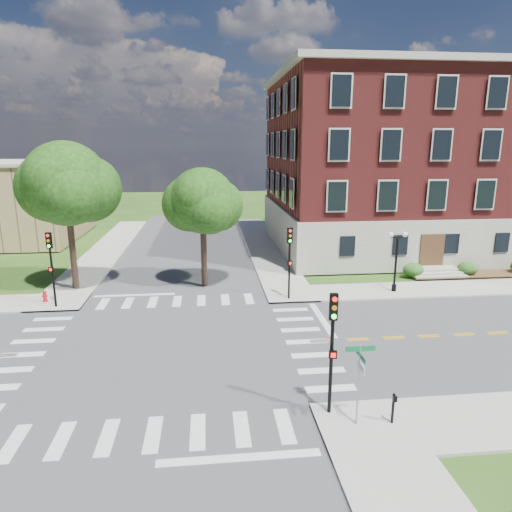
{
  "coord_description": "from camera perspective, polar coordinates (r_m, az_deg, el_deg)",
  "views": [
    {
      "loc": [
        2.15,
        -21.91,
        10.16
      ],
      "look_at": [
        5.18,
        6.31,
        3.2
      ],
      "focal_mm": 32.0,
      "sensor_mm": 36.0,
      "label": 1
    }
  ],
  "objects": [
    {
      "name": "ground",
      "position": [
        24.25,
        -10.86,
        -11.26
      ],
      "size": [
        160.0,
        160.0,
        0.0
      ],
      "primitive_type": "plane",
      "color": "#264814",
      "rests_on": "ground"
    },
    {
      "name": "crosswalk_east",
      "position": [
        24.68,
        6.34,
        -10.63
      ],
      "size": [
        2.2,
        10.2,
        0.02
      ],
      "primitive_type": null,
      "color": "silver",
      "rests_on": "ground"
    },
    {
      "name": "twin_lamp_west",
      "position": [
        33.0,
        17.11,
        -0.23
      ],
      "size": [
        1.36,
        0.36,
        4.23
      ],
      "color": "black",
      "rests_on": "ground"
    },
    {
      "name": "tree_c",
      "position": [
        33.96,
        -22.64,
        8.29
      ],
      "size": [
        5.77,
        5.77,
        10.32
      ],
      "color": "black",
      "rests_on": "ground"
    },
    {
      "name": "main_building",
      "position": [
        49.08,
        20.68,
        10.79
      ],
      "size": [
        30.6,
        22.4,
        16.5
      ],
      "color": "#9C998A",
      "rests_on": "ground"
    },
    {
      "name": "traffic_signal_nw",
      "position": [
        31.05,
        -24.25,
        -0.44
      ],
      "size": [
        0.37,
        0.42,
        4.8
      ],
      "color": "black",
      "rests_on": "ground"
    },
    {
      "name": "push_button_post",
      "position": [
        18.33,
        16.79,
        -17.59
      ],
      "size": [
        0.14,
        0.21,
        1.2
      ],
      "color": "black",
      "rests_on": "ground"
    },
    {
      "name": "stop_bar_east",
      "position": [
        27.72,
        8.27,
        -7.88
      ],
      "size": [
        0.4,
        5.5,
        0.0
      ],
      "primitive_type": "cube",
      "color": "silver",
      "rests_on": "ground"
    },
    {
      "name": "traffic_signal_se",
      "position": [
        17.36,
        9.51,
        -10.12
      ],
      "size": [
        0.36,
        0.4,
        4.8
      ],
      "color": "black",
      "rests_on": "ground"
    },
    {
      "name": "road_ew",
      "position": [
        24.25,
        -10.86,
        -11.25
      ],
      "size": [
        90.0,
        12.0,
        0.01
      ],
      "primitive_type": "cube",
      "color": "#3D3D3F",
      "rests_on": "ground"
    },
    {
      "name": "sidewalk_ne",
      "position": [
        40.83,
        12.97,
        -0.9
      ],
      "size": [
        34.0,
        34.0,
        0.12
      ],
      "color": "#9E9B93",
      "rests_on": "ground"
    },
    {
      "name": "fire_hydrant",
      "position": [
        33.03,
        -24.88,
        -4.62
      ],
      "size": [
        0.35,
        0.35,
        0.75
      ],
      "color": "#AD0D15",
      "rests_on": "ground"
    },
    {
      "name": "traffic_signal_ne",
      "position": [
        29.9,
        4.22,
        0.25
      ],
      "size": [
        0.37,
        0.43,
        4.8
      ],
      "color": "black",
      "rests_on": "ground"
    },
    {
      "name": "street_sign_pole",
      "position": [
        17.25,
        12.82,
        -13.67
      ],
      "size": [
        1.1,
        1.1,
        3.1
      ],
      "color": "gray",
      "rests_on": "ground"
    },
    {
      "name": "tree_d",
      "position": [
        32.59,
        -6.71,
        6.83
      ],
      "size": [
        4.66,
        4.66,
        8.51
      ],
      "color": "black",
      "rests_on": "ground"
    },
    {
      "name": "road_ns",
      "position": [
        24.25,
        -10.86,
        -11.24
      ],
      "size": [
        12.0,
        90.0,
        0.01
      ],
      "primitive_type": "cube",
      "color": "#3D3D3F",
      "rests_on": "ground"
    }
  ]
}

